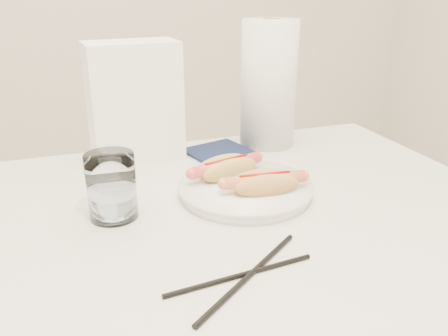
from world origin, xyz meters
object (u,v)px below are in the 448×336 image
object	(u,v)px
plate	(245,190)
napkin_box	(135,102)
hotdog_right	(264,183)
hotdog_left	(226,168)
paper_towel_roll	(269,84)
table	(192,247)
water_glass	(112,186)

from	to	relation	value
plate	napkin_box	bearing A→B (deg)	120.46
plate	hotdog_right	world-z (taller)	hotdog_right
plate	hotdog_left	bearing A→B (deg)	115.70
paper_towel_roll	napkin_box	bearing A→B (deg)	179.04
plate	paper_towel_roll	size ratio (longest dim) A/B	0.82
hotdog_left	napkin_box	xyz separation A→B (m)	(-0.14, 0.22, 0.09)
table	hotdog_left	size ratio (longest dim) A/B	7.68
plate	paper_towel_roll	xyz separation A→B (m)	(0.16, 0.27, 0.14)
hotdog_right	plate	bearing A→B (deg)	119.98
napkin_box	paper_towel_roll	xyz separation A→B (m)	(0.32, -0.01, 0.02)
hotdog_left	paper_towel_roll	size ratio (longest dim) A/B	0.52
napkin_box	water_glass	bearing A→B (deg)	-111.92
plate	paper_towel_roll	world-z (taller)	paper_towel_roll
plate	paper_towel_roll	bearing A→B (deg)	58.45
hotdog_right	hotdog_left	bearing A→B (deg)	120.39
plate	napkin_box	world-z (taller)	napkin_box
hotdog_left	plate	bearing A→B (deg)	-79.61
water_glass	hotdog_right	bearing A→B (deg)	-7.79
plate	water_glass	xyz separation A→B (m)	(-0.25, -0.01, 0.05)
hotdog_left	water_glass	distance (m)	0.23
hotdog_right	table	bearing A→B (deg)	-170.40
water_glass	table	bearing A→B (deg)	-21.14
plate	water_glass	world-z (taller)	water_glass
hotdog_left	paper_towel_roll	bearing A→B (deg)	34.33
hotdog_right	water_glass	world-z (taller)	water_glass
plate	hotdog_left	distance (m)	0.06
plate	hotdog_left	size ratio (longest dim) A/B	1.58
hotdog_left	water_glass	size ratio (longest dim) A/B	1.36
napkin_box	table	bearing A→B (deg)	-88.02
table	water_glass	distance (m)	0.18
table	hotdog_right	world-z (taller)	hotdog_right
hotdog_left	hotdog_right	xyz separation A→B (m)	(0.04, -0.09, -0.00)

